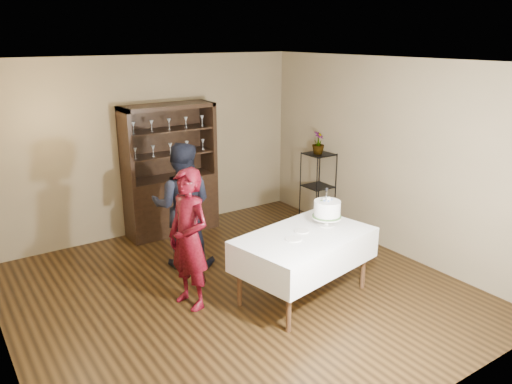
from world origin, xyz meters
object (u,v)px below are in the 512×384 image
at_px(plant_etagere, 318,186).
at_px(man, 182,205).
at_px(cake_table, 304,249).
at_px(potted_plant, 318,143).
at_px(cake, 327,210).
at_px(china_hutch, 171,191).
at_px(woman, 189,239).

bearing_deg(plant_etagere, man, -176.86).
relative_size(cake_table, potted_plant, 4.92).
height_order(plant_etagere, cake, cake).
xyz_separation_m(cake_table, man, (-0.77, 1.58, 0.23)).
bearing_deg(cake, china_hutch, 106.35).
bearing_deg(cake_table, plant_etagere, 45.47).
height_order(china_hutch, potted_plant, china_hutch).
bearing_deg(man, woman, 101.47).
xyz_separation_m(china_hutch, potted_plant, (2.05, -1.06, 0.70)).
relative_size(cake_table, cake, 3.55).
bearing_deg(woman, cake, 59.65).
height_order(cake_table, cake, cake).
xyz_separation_m(woman, cake, (1.58, -0.50, 0.17)).
distance_m(man, cake, 1.91).
bearing_deg(china_hutch, cake_table, -81.95).
distance_m(cake_table, potted_plant, 2.50).
bearing_deg(cake_table, china_hutch, 98.05).
height_order(woman, cake, woman).
distance_m(plant_etagere, woman, 3.09).
bearing_deg(plant_etagere, cake_table, -134.53).
relative_size(man, cake, 3.44).
distance_m(woman, cake, 1.67).
height_order(cake_table, potted_plant, potted_plant).
bearing_deg(cake, potted_plant, 52.31).
xyz_separation_m(cake_table, potted_plant, (1.66, 1.71, 0.76)).
xyz_separation_m(plant_etagere, potted_plant, (-0.03, -0.01, 0.71)).
relative_size(china_hutch, cake_table, 1.16).
distance_m(man, potted_plant, 2.49).
distance_m(cake_table, cake, 0.56).
height_order(china_hutch, cake, china_hutch).
height_order(woman, man, man).
xyz_separation_m(cake_table, cake, (0.40, 0.08, 0.38)).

